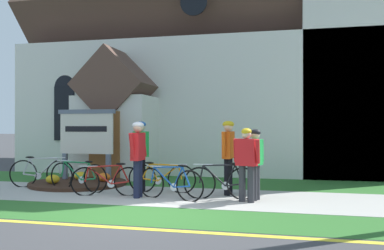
% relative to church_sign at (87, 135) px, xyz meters
% --- Properties ---
extents(ground, '(140.00, 140.00, 0.00)m').
position_rel_church_sign_xyz_m(ground, '(2.99, 0.22, -1.39)').
color(ground, '#3D3D3F').
extents(sidewalk_slab, '(32.00, 2.73, 0.01)m').
position_rel_church_sign_xyz_m(sidewalk_slab, '(2.68, -1.68, -1.39)').
color(sidewalk_slab, '#A8A59E').
rests_on(sidewalk_slab, ground).
extents(grass_verge, '(32.00, 1.64, 0.01)m').
position_rel_church_sign_xyz_m(grass_verge, '(2.68, -3.87, -1.39)').
color(grass_verge, '#2D6628').
rests_on(grass_verge, ground).
extents(church_lawn, '(24.00, 2.54, 0.01)m').
position_rel_church_sign_xyz_m(church_lawn, '(2.68, 0.96, -1.39)').
color(church_lawn, '#2D6628').
rests_on(church_lawn, ground).
extents(curb_paint_stripe, '(28.00, 0.16, 0.01)m').
position_rel_church_sign_xyz_m(curb_paint_stripe, '(2.68, -4.84, -1.39)').
color(curb_paint_stripe, yellow).
rests_on(curb_paint_stripe, ground).
extents(church_building, '(13.88, 11.02, 12.84)m').
position_rel_church_sign_xyz_m(church_building, '(3.18, 6.47, 3.12)').
color(church_building, silver).
rests_on(church_building, ground).
extents(church_sign, '(1.76, 0.13, 2.13)m').
position_rel_church_sign_xyz_m(church_sign, '(0.00, 0.00, 0.00)').
color(church_sign, slate).
rests_on(church_sign, ground).
extents(flower_bed, '(2.66, 2.66, 0.34)m').
position_rel_church_sign_xyz_m(flower_bed, '(0.00, -0.48, -1.32)').
color(flower_bed, '#382319').
rests_on(flower_bed, ground).
extents(bicycle_white, '(1.70, 0.44, 0.80)m').
position_rel_church_sign_xyz_m(bicycle_white, '(1.56, -1.97, -1.03)').
color(bicycle_white, black).
rests_on(bicycle_white, ground).
extents(bicycle_silver, '(1.71, 0.26, 0.85)m').
position_rel_church_sign_xyz_m(bicycle_silver, '(4.26, -1.78, -1.01)').
color(bicycle_silver, black).
rests_on(bicycle_silver, ground).
extents(bicycle_orange, '(1.78, 0.41, 0.80)m').
position_rel_church_sign_xyz_m(bicycle_orange, '(0.55, -1.49, -1.01)').
color(bicycle_orange, black).
rests_on(bicycle_orange, ground).
extents(bicycle_green, '(1.68, 0.55, 0.82)m').
position_rel_church_sign_xyz_m(bicycle_green, '(3.15, -2.11, -1.02)').
color(bicycle_green, black).
rests_on(bicycle_green, ground).
extents(bicycle_yellow, '(1.71, 0.46, 0.85)m').
position_rel_church_sign_xyz_m(bicycle_yellow, '(-0.78, -1.07, -1.00)').
color(bicycle_yellow, black).
rests_on(bicycle_yellow, ground).
extents(bicycle_red, '(1.72, 0.16, 0.78)m').
position_rel_church_sign_xyz_m(bicycle_red, '(2.66, -1.20, -1.02)').
color(bicycle_red, black).
rests_on(bicycle_red, ground).
extents(cyclist_in_blue_jersey, '(0.30, 0.73, 1.78)m').
position_rel_church_sign_xyz_m(cyclist_in_blue_jersey, '(4.33, -1.19, -0.34)').
color(cyclist_in_blue_jersey, black).
rests_on(cyclist_in_blue_jersey, ground).
extents(cyclist_in_red_jersey, '(0.50, 0.65, 1.77)m').
position_rel_church_sign_xyz_m(cyclist_in_red_jersey, '(2.06, -1.06, -0.34)').
color(cyclist_in_red_jersey, black).
rests_on(cyclist_in_red_jersey, ground).
extents(cyclist_in_green_jersey, '(0.34, 0.71, 1.58)m').
position_rel_church_sign_xyz_m(cyclist_in_green_jersey, '(5.02, -1.79, -0.48)').
color(cyclist_in_green_jersey, '#2D2D33').
rests_on(cyclist_in_green_jersey, ground).
extents(cyclist_in_yellow_jersey, '(0.59, 0.45, 1.61)m').
position_rel_church_sign_xyz_m(cyclist_in_yellow_jersey, '(4.86, -2.08, -0.46)').
color(cyclist_in_yellow_jersey, '#2D2D33').
rests_on(cyclist_in_yellow_jersey, ground).
extents(cyclist_in_orange_jersey, '(0.28, 0.82, 1.75)m').
position_rel_church_sign_xyz_m(cyclist_in_orange_jersey, '(2.37, -2.07, -0.35)').
color(cyclist_in_orange_jersey, '#191E38').
rests_on(cyclist_in_orange_jersey, ground).
extents(distant_hill, '(82.02, 49.20, 23.44)m').
position_rel_church_sign_xyz_m(distant_hill, '(-4.61, 75.15, -1.39)').
color(distant_hill, '#847A5B').
rests_on(distant_hill, ground).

